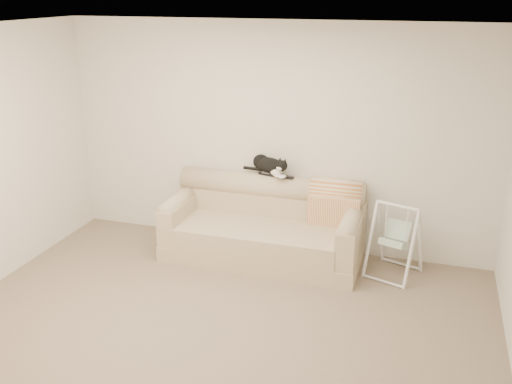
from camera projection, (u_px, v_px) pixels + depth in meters
The scene contains 8 objects.
ground_plane at pixel (214, 331), 5.13m from camera, with size 5.00×5.00×0.00m, color #725F4D.
room_shell at pixel (209, 169), 4.61m from camera, with size 5.04×4.04×2.60m.
sofa at pixel (264, 227), 6.46m from camera, with size 2.20×0.93×0.90m.
remote_a at pixel (266, 174), 6.50m from camera, with size 0.19×0.08×0.03m.
remote_b at pixel (286, 177), 6.41m from camera, with size 0.18×0.07×0.02m.
tuxedo_cat at pixel (270, 165), 6.48m from camera, with size 0.58×0.41×0.23m.
throw_blanket at pixel (336, 197), 6.32m from camera, with size 0.57×0.38×0.58m.
baby_swing at pixel (395, 240), 6.03m from camera, with size 0.63×0.65×0.81m.
Camera 1 is at (1.69, -4.08, 2.92)m, focal length 40.00 mm.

